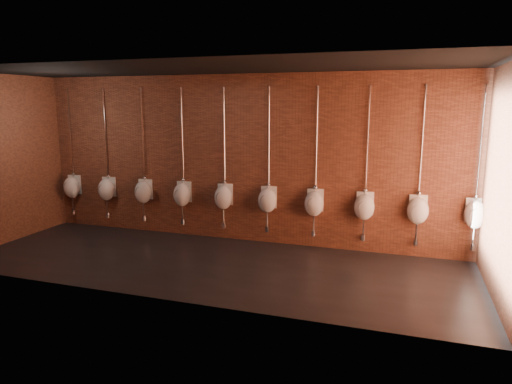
% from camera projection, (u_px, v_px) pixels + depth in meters
% --- Properties ---
extents(ground, '(8.50, 8.50, 0.00)m').
position_uv_depth(ground, '(211.00, 264.00, 7.66)').
color(ground, black).
rests_on(ground, ground).
extents(room_shell, '(8.54, 3.04, 3.22)m').
position_uv_depth(room_shell, '(208.00, 144.00, 7.28)').
color(room_shell, black).
rests_on(room_shell, ground).
extents(urinal_0, '(0.39, 0.35, 2.71)m').
position_uv_depth(urinal_0, '(72.00, 186.00, 9.97)').
color(urinal_0, white).
rests_on(urinal_0, ground).
extents(urinal_1, '(0.39, 0.35, 2.71)m').
position_uv_depth(urinal_1, '(107.00, 189.00, 9.70)').
color(urinal_1, white).
rests_on(urinal_1, ground).
extents(urinal_2, '(0.39, 0.35, 2.71)m').
position_uv_depth(urinal_2, '(143.00, 191.00, 9.42)').
color(urinal_2, white).
rests_on(urinal_2, ground).
extents(urinal_3, '(0.39, 0.35, 2.71)m').
position_uv_depth(urinal_3, '(182.00, 194.00, 9.15)').
color(urinal_3, white).
rests_on(urinal_3, ground).
extents(urinal_4, '(0.39, 0.35, 2.71)m').
position_uv_depth(urinal_4, '(223.00, 197.00, 8.87)').
color(urinal_4, white).
rests_on(urinal_4, ground).
extents(urinal_5, '(0.39, 0.35, 2.71)m').
position_uv_depth(urinal_5, '(267.00, 199.00, 8.60)').
color(urinal_5, white).
rests_on(urinal_5, ground).
extents(urinal_6, '(0.39, 0.35, 2.71)m').
position_uv_depth(urinal_6, '(314.00, 203.00, 8.32)').
color(urinal_6, white).
rests_on(urinal_6, ground).
extents(urinal_7, '(0.39, 0.35, 2.71)m').
position_uv_depth(urinal_7, '(364.00, 206.00, 8.05)').
color(urinal_7, white).
rests_on(urinal_7, ground).
extents(urinal_8, '(0.39, 0.35, 2.71)m').
position_uv_depth(urinal_8, '(418.00, 210.00, 7.77)').
color(urinal_8, white).
rests_on(urinal_8, ground).
extents(urinal_9, '(0.39, 0.35, 2.71)m').
position_uv_depth(urinal_9, '(475.00, 213.00, 7.50)').
color(urinal_9, white).
rests_on(urinal_9, ground).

